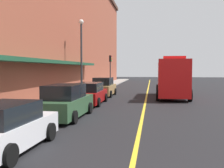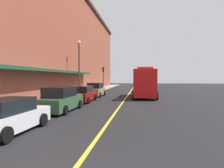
{
  "view_description": "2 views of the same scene",
  "coord_description": "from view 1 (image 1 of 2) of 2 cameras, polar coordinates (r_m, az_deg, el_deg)",
  "views": [
    {
      "loc": [
        0.5,
        -3.76,
        2.59
      ],
      "look_at": [
        -2.97,
        19.46,
        1.26
      ],
      "focal_mm": 43.06,
      "sensor_mm": 36.0,
      "label": 1
    },
    {
      "loc": [
        1.72,
        -3.95,
        2.45
      ],
      "look_at": [
        -2.07,
        22.48,
        1.57
      ],
      "focal_mm": 31.89,
      "sensor_mm": 36.0,
      "label": 2
    }
  ],
  "objects": [
    {
      "name": "parked_car_1",
      "position": [
        14.36,
        -9.77,
        -3.85
      ],
      "size": [
        2.05,
        4.85,
        1.77
      ],
      "rotation": [
        0.0,
        0.0,
        1.56
      ],
      "color": "#2D5133",
      "rests_on": "ground"
    },
    {
      "name": "lane_center_stripe",
      "position": [
        28.88,
        7.49,
        -1.91
      ],
      "size": [
        0.16,
        70.0,
        0.01
      ],
      "primitive_type": "cube",
      "color": "gold",
      "rests_on": "ground"
    },
    {
      "name": "parked_car_2",
      "position": [
        19.8,
        -4.65,
        -2.09
      ],
      "size": [
        2.02,
        4.91,
        1.59
      ],
      "rotation": [
        0.0,
        0.0,
        1.58
      ],
      "color": "maroon",
      "rests_on": "ground"
    },
    {
      "name": "parked_car_3",
      "position": [
        25.47,
        -1.78,
        -0.72
      ],
      "size": [
        2.01,
        4.41,
        1.77
      ],
      "rotation": [
        0.0,
        0.0,
        1.56
      ],
      "color": "#A5844C",
      "rests_on": "ground"
    },
    {
      "name": "traffic_light_near",
      "position": [
        37.54,
        -0.36,
        4.12
      ],
      "size": [
        0.38,
        0.36,
        4.3
      ],
      "color": "#232326",
      "rests_on": "sidewalk_left"
    },
    {
      "name": "sidewalk_left",
      "position": [
        29.63,
        -4.59,
        -1.62
      ],
      "size": [
        2.4,
        70.0,
        0.15
      ],
      "primitive_type": "cube",
      "color": "gray",
      "rests_on": "ground"
    },
    {
      "name": "street_lamp_left",
      "position": [
        25.0,
        -6.52,
        7.39
      ],
      "size": [
        0.44,
        0.44,
        6.94
      ],
      "color": "#33383D",
      "rests_on": "sidewalk_left"
    },
    {
      "name": "parking_meter_0",
      "position": [
        20.7,
        -7.94,
        -1.02
      ],
      "size": [
        0.14,
        0.18,
        1.33
      ],
      "color": "#4C4C51",
      "rests_on": "sidewalk_left"
    },
    {
      "name": "brick_building_left",
      "position": [
        31.74,
        -19.15,
        12.93
      ],
      "size": [
        14.2,
        64.0,
        16.02
      ],
      "color": "brown",
      "rests_on": "ground"
    },
    {
      "name": "parked_car_0",
      "position": [
        9.18,
        -21.54,
        -8.71
      ],
      "size": [
        2.02,
        4.39,
        1.53
      ],
      "rotation": [
        0.0,
        0.0,
        1.55
      ],
      "color": "silver",
      "rests_on": "ground"
    },
    {
      "name": "fire_truck",
      "position": [
        24.64,
        12.65,
        1.13
      ],
      "size": [
        2.91,
        7.86,
        3.59
      ],
      "rotation": [
        0.0,
        0.0,
        -1.59
      ],
      "color": "red",
      "rests_on": "ground"
    },
    {
      "name": "ground_plane",
      "position": [
        28.88,
        7.49,
        -1.92
      ],
      "size": [
        112.0,
        112.0,
        0.0
      ],
      "primitive_type": "plane",
      "color": "black"
    }
  ]
}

